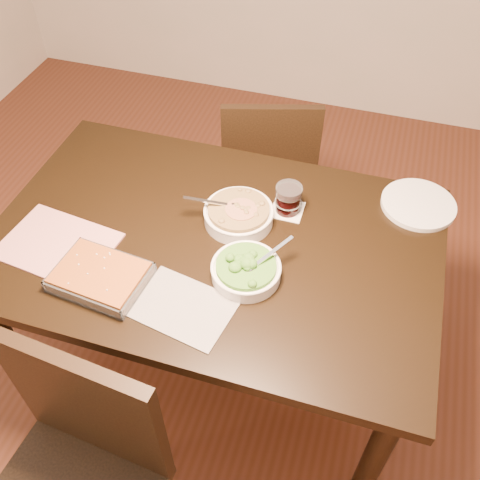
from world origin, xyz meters
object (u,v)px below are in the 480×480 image
Objects in this scene: baking_dish at (100,277)px; broccoli_bowl at (246,270)px; chair_far at (268,166)px; stew_bowl at (239,214)px; table at (215,258)px; chair_near at (77,475)px; wine_tumbler at (288,198)px; dinner_plate at (418,204)px.

broccoli_bowl is at bearing 25.87° from baking_dish.
stew_bowl is at bearing 78.84° from chair_far.
chair_far is (-0.01, 0.73, -0.19)m from table.
table is 0.22m from broccoli_bowl.
broccoli_bowl is 0.71m from chair_near.
stew_bowl reaches higher than table.
wine_tumbler is at bearing 80.53° from broccoli_bowl.
stew_bowl is 0.23m from broccoli_bowl.
baking_dish is (-0.40, -0.14, -0.01)m from broccoli_bowl.
broccoli_bowl is 0.75× the size of baking_dish.
chair_near reaches higher than chair_far.
table is 6.67× the size of broccoli_bowl.
wine_tumbler is (0.45, 0.45, 0.03)m from baking_dish.
baking_dish is at bearing -130.87° from stew_bowl.
stew_bowl is 0.26× the size of chair_near.
baking_dish is (-0.26, -0.26, 0.12)m from table.
broccoli_bowl is at bearing -67.43° from stew_bowl.
baking_dish is at bearing -160.02° from broccoli_bowl.
chair_near is (-0.29, -0.60, -0.26)m from broccoli_bowl.
chair_far reaches higher than baking_dish.
stew_bowl reaches higher than broccoli_bowl.
stew_bowl is 2.52× the size of wine_tumbler.
wine_tumbler is 1.00m from chair_near.
chair_far is (0.14, 1.44, -0.05)m from chair_near.
chair_near is 1.44m from chair_far.
broccoli_bowl is 0.86× the size of dinner_plate.
broccoli_bowl is at bearing -38.88° from table.
baking_dish is 1.06m from chair_far.
dinner_plate is at bearing 40.65° from baking_dish.
table is 0.38m from baking_dish.
baking_dish is at bearing 59.32° from chair_far.
table is at bearing 141.12° from broccoli_bowl.
table is 5.74× the size of dinner_plate.
baking_dish is at bearing -134.84° from wine_tumbler.
broccoli_bowl reaches higher than dinner_plate.
chair_near reaches higher than stew_bowl.
wine_tumbler is 0.10× the size of chair_near.
dinner_plate is at bearing 19.49° from wine_tumbler.
baking_dish reaches higher than dinner_plate.
chair_near is (-0.75, -1.05, -0.24)m from dinner_plate.
stew_bowl is 1.00× the size of dinner_plate.
table is 0.70m from dinner_plate.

